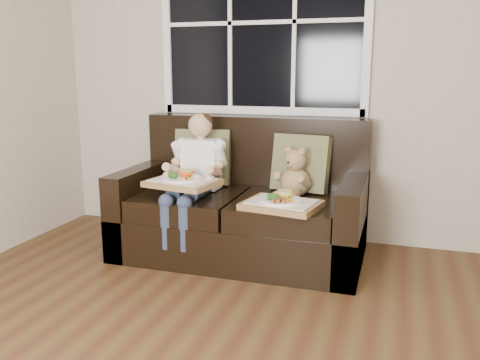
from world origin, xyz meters
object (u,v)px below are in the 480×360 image
(child, at_px, (196,166))
(tray_left, at_px, (183,181))
(tray_right, at_px, (282,203))
(loveseat, at_px, (244,211))
(teddy_bear, at_px, (295,176))

(child, height_order, tray_left, child)
(tray_right, bearing_deg, child, 171.48)
(loveseat, xyz_separation_m, tray_left, (-0.32, -0.33, 0.27))
(tray_left, bearing_deg, teddy_bear, 35.70)
(loveseat, relative_size, teddy_bear, 4.79)
(loveseat, bearing_deg, tray_left, -134.45)
(tray_right, bearing_deg, loveseat, 146.12)
(teddy_bear, bearing_deg, child, -152.17)
(child, relative_size, tray_right, 1.66)
(child, height_order, tray_right, child)
(child, height_order, teddy_bear, child)
(teddy_bear, height_order, tray_right, teddy_bear)
(child, xyz_separation_m, tray_left, (-0.01, -0.21, -0.07))
(loveseat, bearing_deg, tray_right, -43.94)
(teddy_bear, bearing_deg, tray_right, -73.68)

